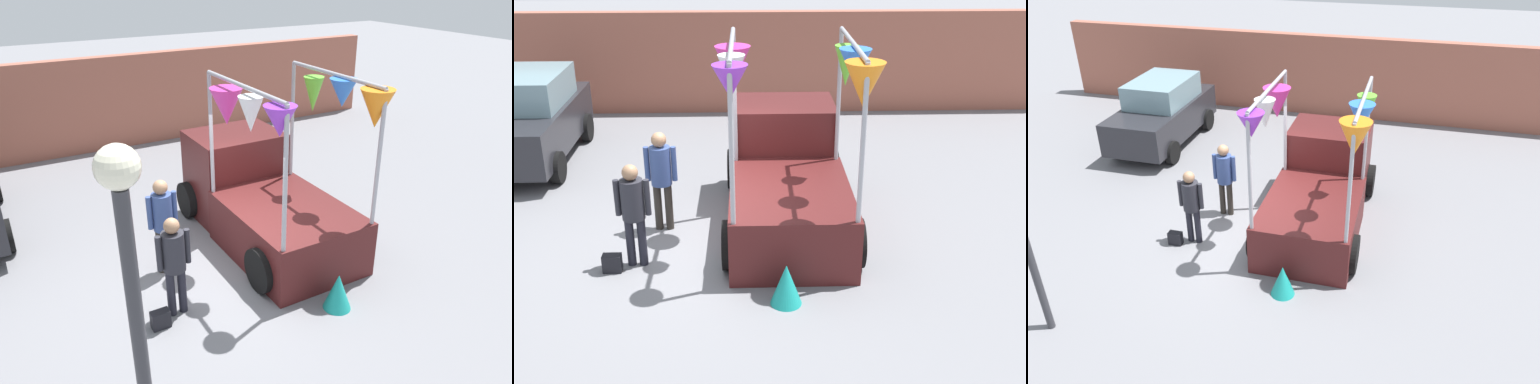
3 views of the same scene
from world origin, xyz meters
TOP-DOWN VIEW (x-y plane):
  - ground_plane at (0.00, 0.00)m, footprint 60.00×60.00m
  - vendor_truck at (1.34, 1.00)m, footprint 2.44×4.09m
  - parked_car at (-3.93, 3.97)m, footprint 1.88×4.00m
  - person_customer at (-1.02, -0.57)m, footprint 0.53×0.34m
  - person_vendor at (-0.75, 0.62)m, footprint 0.53×0.34m
  - handbag at (-1.37, -0.77)m, footprint 0.28×0.16m
  - brick_boundary_wall at (0.00, 7.51)m, footprint 18.00×0.36m
  - folded_kite_bundle_teal at (1.19, -1.70)m, footprint 0.59×0.59m

SIDE VIEW (x-z plane):
  - ground_plane at x=0.00m, z-range 0.00..0.00m
  - handbag at x=-1.37m, z-range 0.00..0.28m
  - folded_kite_bundle_teal at x=1.19m, z-range 0.00..0.60m
  - vendor_truck at x=1.34m, z-range -0.74..2.53m
  - parked_car at x=-3.93m, z-range 0.00..1.88m
  - person_customer at x=-1.02m, z-range 0.17..1.81m
  - person_vendor at x=-0.75m, z-range 0.18..1.90m
  - brick_boundary_wall at x=0.00m, z-range 0.00..2.60m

